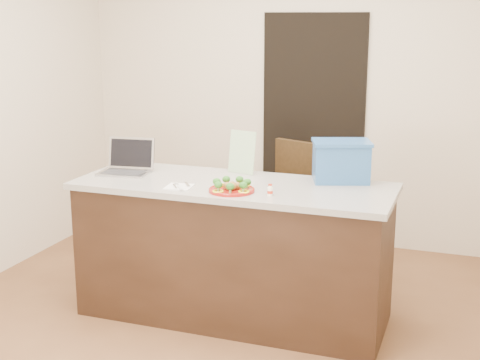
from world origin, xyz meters
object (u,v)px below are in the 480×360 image
(laptop, at_px, (128,163))
(plate, at_px, (232,190))
(yogurt_bottle, at_px, (270,191))
(island, at_px, (234,250))
(chair, at_px, (297,206))
(blue_box, at_px, (341,161))
(napkin, at_px, (179,187))

(laptop, bearing_deg, plate, -23.20)
(yogurt_bottle, bearing_deg, island, 145.81)
(yogurt_bottle, distance_m, chair, 0.98)
(blue_box, distance_m, chair, 0.73)
(laptop, bearing_deg, island, -10.63)
(napkin, distance_m, chair, 1.10)
(plate, height_order, yogurt_bottle, yogurt_bottle)
(napkin, bearing_deg, blue_box, 28.55)
(island, distance_m, chair, 0.76)
(plate, bearing_deg, island, 107.46)
(napkin, height_order, blue_box, blue_box)
(blue_box, bearing_deg, laptop, 170.93)
(island, height_order, yogurt_bottle, yogurt_bottle)
(island, height_order, plate, plate)
(island, relative_size, laptop, 5.80)
(plate, distance_m, chair, 0.97)
(yogurt_bottle, height_order, laptop, laptop)
(island, xyz_separation_m, chair, (0.24, 0.70, 0.14))
(plate, relative_size, yogurt_bottle, 3.97)
(plate, xyz_separation_m, blue_box, (0.58, 0.49, 0.12))
(yogurt_bottle, bearing_deg, plate, 176.57)
(plate, bearing_deg, blue_box, 40.31)
(island, relative_size, blue_box, 4.73)
(laptop, relative_size, chair, 0.33)
(laptop, height_order, chair, laptop)
(island, bearing_deg, laptop, 176.51)
(yogurt_bottle, distance_m, blue_box, 0.61)
(laptop, bearing_deg, napkin, -34.27)
(island, xyz_separation_m, laptop, (-0.79, 0.05, 0.52))
(island, xyz_separation_m, yogurt_bottle, (0.31, -0.21, 0.49))
(plate, xyz_separation_m, napkin, (-0.35, -0.01, -0.01))
(plate, height_order, laptop, laptop)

